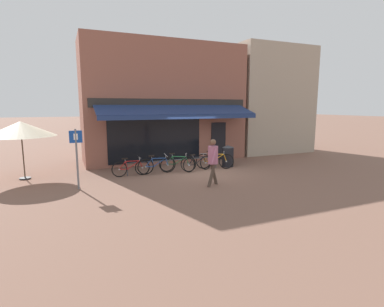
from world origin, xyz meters
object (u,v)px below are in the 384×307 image
bicycle_red (131,168)px  cafe_parasol (21,129)px  pedestrian_adult (213,157)px  bicycle_green (177,163)px  bicycle_blue (157,165)px  litter_bin (228,156)px  parking_sign (77,152)px  bicycle_orange (215,161)px  bicycle_black (197,163)px

bicycle_red → cafe_parasol: cafe_parasol is taller
bicycle_red → pedestrian_adult: pedestrian_adult is taller
bicycle_green → pedestrian_adult: pedestrian_adult is taller
bicycle_blue → bicycle_green: bearing=4.7°
litter_bin → parking_sign: bearing=-168.4°
bicycle_red → bicycle_orange: 4.06m
pedestrian_adult → bicycle_red: bearing=124.7°
bicycle_orange → bicycle_green: bearing=-157.0°
bicycle_green → litter_bin: bearing=30.3°
bicycle_red → bicycle_orange: size_ratio=0.96×
pedestrian_adult → parking_sign: (-4.73, 1.49, 0.26)m
bicycle_black → bicycle_orange: (0.98, 0.14, 0.03)m
bicycle_blue → parking_sign: parking_sign is taller
bicycle_red → parking_sign: (-2.20, -1.32, 1.00)m
bicycle_green → bicycle_orange: (1.91, -0.07, 0.00)m
litter_bin → parking_sign: parking_sign is taller
pedestrian_adult → cafe_parasol: size_ratio=0.67×
bicycle_orange → parking_sign: size_ratio=0.78×
litter_bin → bicycle_green: bearing=-177.5°
bicycle_black → bicycle_blue: bearing=162.5°
litter_bin → cafe_parasol: 9.24m
bicycle_green → pedestrian_adult: size_ratio=0.88×
bicycle_blue → cafe_parasol: cafe_parasol is taller
bicycle_green → litter_bin: litter_bin is taller
bicycle_blue → bicycle_orange: 2.91m
bicycle_black → pedestrian_adult: bearing=-115.2°
bicycle_black → parking_sign: (-5.27, -1.13, 1.00)m
bicycle_blue → bicycle_orange: bicycle_blue is taller
bicycle_red → cafe_parasol: (-4.17, 1.19, 1.72)m
pedestrian_adult → parking_sign: size_ratio=0.81×
parking_sign → bicycle_orange: bearing=11.4°
bicycle_black → parking_sign: size_ratio=0.74×
bicycle_black → parking_sign: 5.48m
bicycle_red → bicycle_blue: bicycle_blue is taller
bicycle_green → bicycle_orange: 1.91m
bicycle_blue → bicycle_black: bicycle_blue is taller
bicycle_black → pedestrian_adult: size_ratio=0.91×
litter_bin → parking_sign: size_ratio=0.49×
bicycle_red → cafe_parasol: size_ratio=0.61×
litter_bin → bicycle_black: bearing=-170.0°
bicycle_black → parking_sign: bearing=178.7°
bicycle_blue → pedestrian_adult: bearing=-62.2°
bicycle_black → pedestrian_adult: 2.77m
pedestrian_adult → litter_bin: bearing=43.9°
pedestrian_adult → cafe_parasol: bearing=141.8°
litter_bin → cafe_parasol: bearing=173.4°
bicycle_red → bicycle_blue: size_ratio=0.94×
bicycle_black → bicycle_orange: bearing=-5.6°
bicycle_red → cafe_parasol: bearing=164.8°
bicycle_green → pedestrian_adult: bearing=-54.5°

